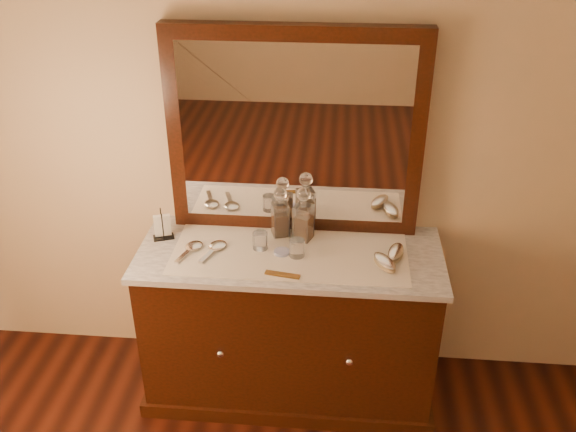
% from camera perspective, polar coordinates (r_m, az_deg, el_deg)
% --- Properties ---
extents(dresser_cabinet, '(1.40, 0.55, 0.82)m').
position_cam_1_polar(dresser_cabinet, '(3.18, 0.17, -10.02)').
color(dresser_cabinet, black).
rests_on(dresser_cabinet, floor).
extents(dresser_plinth, '(1.46, 0.59, 0.08)m').
position_cam_1_polar(dresser_plinth, '(3.42, 0.16, -14.82)').
color(dresser_plinth, black).
rests_on(dresser_plinth, floor).
extents(knob_left, '(0.04, 0.04, 0.04)m').
position_cam_1_polar(knob_left, '(2.97, -6.24, -12.49)').
color(knob_left, silver).
rests_on(knob_left, dresser_cabinet).
extents(knob_right, '(0.04, 0.04, 0.04)m').
position_cam_1_polar(knob_right, '(2.93, 5.67, -13.21)').
color(knob_right, silver).
rests_on(knob_right, dresser_cabinet).
extents(marble_top, '(1.44, 0.59, 0.03)m').
position_cam_1_polar(marble_top, '(2.93, 0.18, -3.57)').
color(marble_top, white).
rests_on(marble_top, dresser_cabinet).
extents(mirror_frame, '(1.20, 0.08, 1.00)m').
position_cam_1_polar(mirror_frame, '(2.91, 0.62, 7.63)').
color(mirror_frame, black).
rests_on(mirror_frame, marble_top).
extents(mirror_glass, '(1.06, 0.01, 0.86)m').
position_cam_1_polar(mirror_glass, '(2.88, 0.57, 7.38)').
color(mirror_glass, white).
rests_on(mirror_glass, marble_top).
extents(lace_runner, '(1.10, 0.45, 0.00)m').
position_cam_1_polar(lace_runner, '(2.90, 0.14, -3.50)').
color(lace_runner, white).
rests_on(lace_runner, marble_top).
extents(pin_dish, '(0.08, 0.08, 0.01)m').
position_cam_1_polar(pin_dish, '(2.90, -0.58, -3.34)').
color(pin_dish, white).
rests_on(pin_dish, lace_runner).
extents(comb, '(0.16, 0.06, 0.01)m').
position_cam_1_polar(comb, '(2.75, -0.51, -5.43)').
color(comb, brown).
rests_on(comb, lace_runner).
extents(napkin_rack, '(0.11, 0.09, 0.15)m').
position_cam_1_polar(napkin_rack, '(3.06, -11.49, -1.01)').
color(napkin_rack, black).
rests_on(napkin_rack, marble_top).
extents(decanter_left, '(0.10, 0.10, 0.26)m').
position_cam_1_polar(decanter_left, '(3.00, -0.71, -0.07)').
color(decanter_left, brown).
rests_on(decanter_left, lace_runner).
extents(decanter_right, '(0.11, 0.11, 0.28)m').
position_cam_1_polar(decanter_right, '(2.97, 1.42, -0.30)').
color(decanter_right, brown).
rests_on(decanter_right, lace_runner).
extents(brush_near, '(0.13, 0.17, 0.04)m').
position_cam_1_polar(brush_near, '(2.83, 8.90, -4.25)').
color(brush_near, '#937D5A').
rests_on(brush_near, lace_runner).
extents(brush_far, '(0.10, 0.17, 0.04)m').
position_cam_1_polar(brush_far, '(2.91, 9.90, -3.37)').
color(brush_far, '#937D5A').
rests_on(brush_far, lace_runner).
extents(hand_mirror_outer, '(0.11, 0.21, 0.02)m').
position_cam_1_polar(hand_mirror_outer, '(2.96, -8.85, -2.91)').
color(hand_mirror_outer, silver).
rests_on(hand_mirror_outer, lace_runner).
extents(hand_mirror_inner, '(0.12, 0.21, 0.02)m').
position_cam_1_polar(hand_mirror_inner, '(2.95, -6.69, -2.89)').
color(hand_mirror_inner, silver).
rests_on(hand_mirror_inner, lace_runner).
extents(tumblers, '(0.25, 0.12, 0.08)m').
position_cam_1_polar(tumblers, '(2.89, -0.89, -2.62)').
color(tumblers, white).
rests_on(tumblers, lace_runner).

